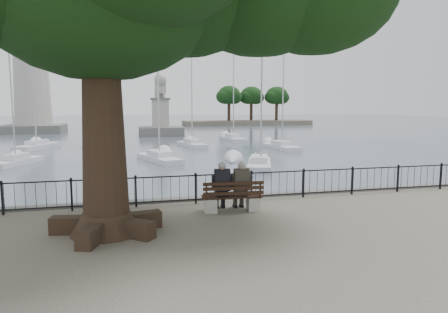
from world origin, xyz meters
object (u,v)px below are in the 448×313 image
object	(u,v)px
person_right	(241,188)
bench	(232,200)
person_left	(221,188)
lighthouse	(30,59)
lion_monument	(161,120)

from	to	relation	value
person_right	bench	bearing A→B (deg)	-164.02
person_left	person_right	size ratio (longest dim) A/B	1.00
lighthouse	lion_monument	bearing A→B (deg)	-31.12
person_right	lion_monument	distance (m)	48.68
lighthouse	lion_monument	distance (m)	25.30
person_left	lighthouse	distance (m)	64.01
lighthouse	bench	bearing A→B (deg)	-73.56
lighthouse	lion_monument	xyz separation A→B (m)	(20.00, -12.07, -9.71)
bench	lion_monument	world-z (taller)	lion_monument
bench	lighthouse	xyz separation A→B (m)	(-17.95, 60.80, 10.70)
person_left	lighthouse	bearing A→B (deg)	106.20
person_right	lion_monument	bearing A→B (deg)	87.93
bench	lighthouse	world-z (taller)	lighthouse
bench	lion_monument	distance (m)	48.78
person_right	lighthouse	bearing A→B (deg)	106.72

